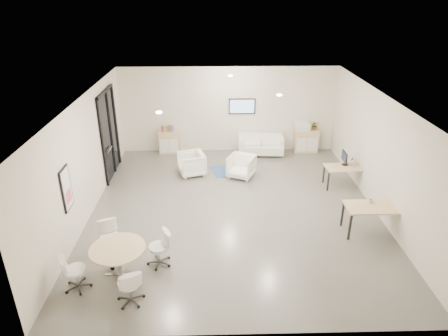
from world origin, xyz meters
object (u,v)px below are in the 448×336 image
armchair_left (191,163)px  round_table (118,251)px  sideboard_right (306,141)px  loveseat (261,145)px  desk_rear (346,169)px  armchair_right (241,165)px  desk_front (374,209)px  sideboard_left (169,142)px

armchair_left → round_table: 5.31m
sideboard_right → loveseat: (-1.74, -0.18, -0.10)m
desk_rear → sideboard_right: bearing=98.0°
sideboard_right → armchair_left: bearing=-155.9°
loveseat → armchair_left: armchair_left is taller
armchair_left → armchair_right: bearing=64.7°
loveseat → desk_front: bearing=-62.5°
desk_rear → round_table: 7.45m
sideboard_left → round_table: (-0.40, -7.06, 0.21)m
armchair_right → desk_front: size_ratio=0.56×
sideboard_right → desk_front: (0.54, -5.51, 0.25)m
sideboard_left → armchair_right: (2.58, -2.15, -0.02)m
loveseat → desk_front: 5.81m
loveseat → armchair_left: bearing=-141.3°
desk_front → round_table: 6.31m
sideboard_right → armchair_left: 4.67m
loveseat → armchair_right: bearing=-109.6°
armchair_left → desk_rear: size_ratio=0.63×
armchair_right → armchair_left: bearing=-164.1°
loveseat → round_table: round_table is taller
desk_rear → desk_front: desk_front is taller
armchair_left → desk_front: (4.80, -3.60, 0.26)m
sideboard_right → loveseat: bearing=-174.1°
loveseat → desk_front: size_ratio=1.17×
desk_front → loveseat: bearing=113.2°
sideboard_right → desk_front: size_ratio=0.60×
sideboard_left → desk_front: (5.73, -5.52, 0.25)m
round_table → sideboard_right: bearing=51.6°
armchair_left → desk_rear: (4.88, -1.02, 0.19)m
sideboard_right → armchair_right: sideboard_right is taller
sideboard_left → desk_front: bearing=-44.0°
desk_rear → armchair_right: bearing=162.3°
sideboard_right → desk_front: bearing=-84.4°
sideboard_right → armchair_right: size_ratio=1.07×
sideboard_right → round_table: sideboard_right is taller
loveseat → armchair_left: 3.06m
desk_front → sideboard_right: bearing=95.7°
sideboard_left → round_table: size_ratio=0.72×
sideboard_right → desk_front: sideboard_right is taller
sideboard_left → desk_rear: size_ratio=0.64×
armchair_right → desk_rear: 3.33m
armchair_left → armchair_right: armchair_left is taller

